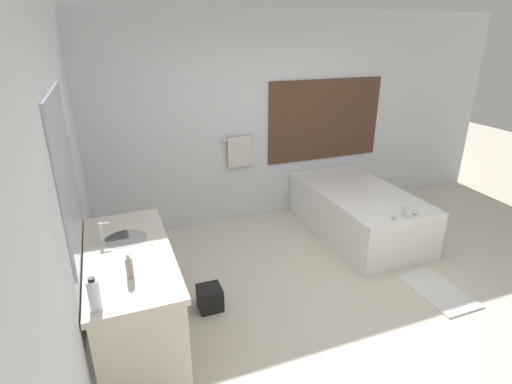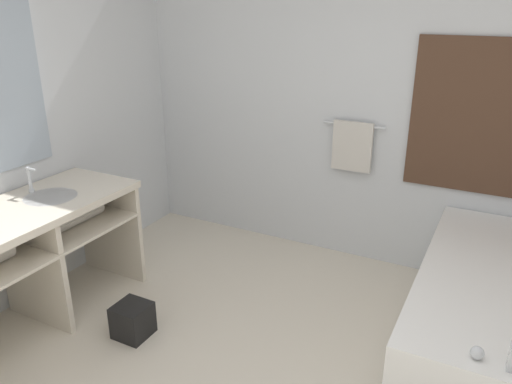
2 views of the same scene
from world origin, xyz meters
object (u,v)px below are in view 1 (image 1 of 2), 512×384
(bathtub, at_px, (357,209))
(water_bottle_1, at_px, (94,295))
(soap_dispenser, at_px, (129,267))
(waste_bin, at_px, (210,298))

(bathtub, xyz_separation_m, water_bottle_1, (-3.07, -1.62, 0.62))
(soap_dispenser, bearing_deg, water_bottle_1, -128.93)
(water_bottle_1, height_order, waste_bin, water_bottle_1)
(bathtub, distance_m, water_bottle_1, 3.52)
(bathtub, bearing_deg, waste_bin, -159.53)
(soap_dispenser, xyz_separation_m, waste_bin, (0.68, 0.53, -0.81))
(soap_dispenser, bearing_deg, waste_bin, 38.18)
(water_bottle_1, relative_size, soap_dispenser, 1.23)
(bathtub, relative_size, waste_bin, 8.30)
(bathtub, height_order, water_bottle_1, water_bottle_1)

